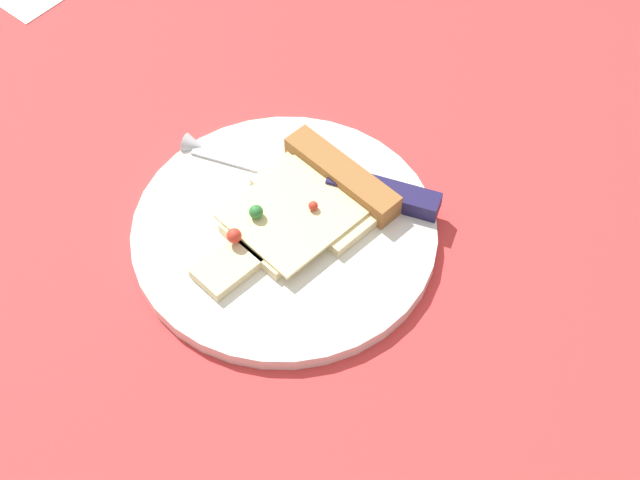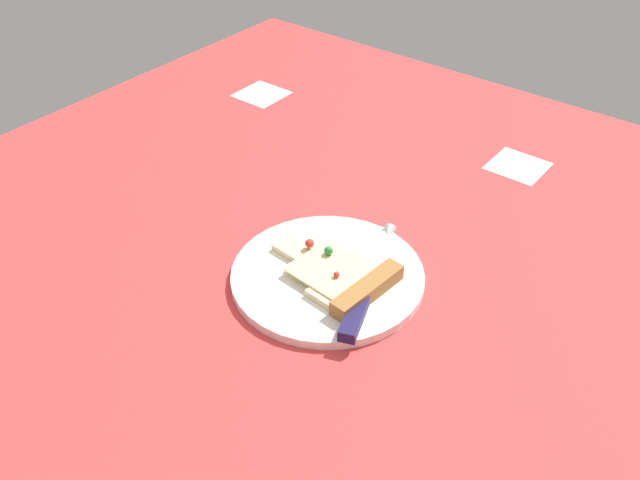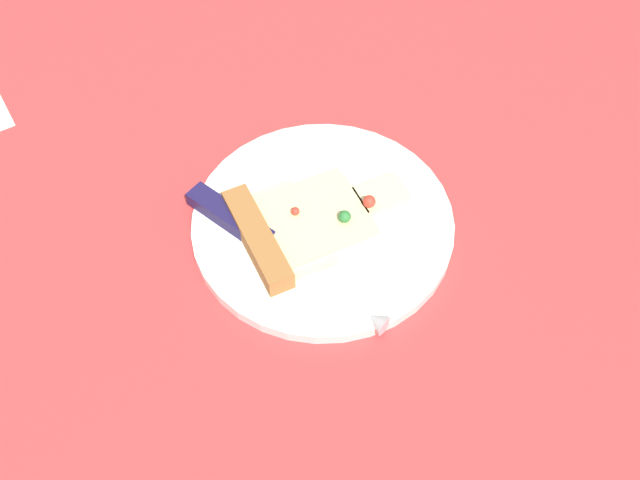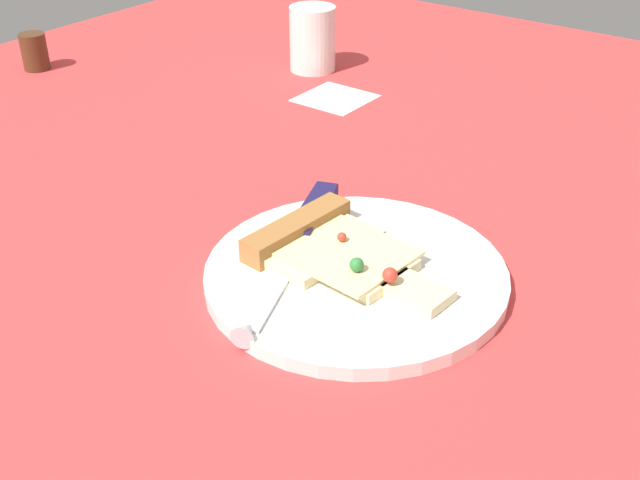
{
  "view_description": "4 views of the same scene",
  "coord_description": "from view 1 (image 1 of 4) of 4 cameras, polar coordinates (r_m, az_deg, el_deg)",
  "views": [
    {
      "loc": [
        -27.94,
        42.7,
        67.33
      ],
      "look_at": [
        3.54,
        5.61,
        1.89
      ],
      "focal_mm": 54.45,
      "sensor_mm": 36.0,
      "label": 1
    },
    {
      "loc": [
        -50.45,
        -37.2,
        62.6
      ],
      "look_at": [
        9.32,
        9.37,
        3.97
      ],
      "focal_mm": 39.17,
      "sensor_mm": 36.0,
      "label": 2
    },
    {
      "loc": [
        46.31,
        -17.35,
        63.35
      ],
      "look_at": [
        10.15,
        4.08,
        3.31
      ],
      "focal_mm": 43.38,
      "sensor_mm": 36.0,
      "label": 3
    },
    {
      "loc": [
        54.29,
        37.7,
        38.79
      ],
      "look_at": [
        7.05,
        2.4,
        2.79
      ],
      "focal_mm": 44.11,
      "sensor_mm": 36.0,
      "label": 4
    }
  ],
  "objects": [
    {
      "name": "ground_plane",
      "position": [
        0.86,
        4.23,
        -0.29
      ],
      "size": [
        155.2,
        155.2,
        3.0
      ],
      "color": "#D13838",
      "rests_on": "ground"
    },
    {
      "name": "knife",
      "position": [
        0.86,
        0.82,
        3.5
      ],
      "size": [
        23.21,
        10.39,
        2.45
      ],
      "rotation": [
        0.0,
        0.0,
        5.07
      ],
      "color": "silver",
      "rests_on": "plate"
    },
    {
      "name": "pizza_slice",
      "position": [
        0.84,
        -0.86,
        2.04
      ],
      "size": [
        12.18,
        18.03,
        2.58
      ],
      "rotation": [
        0.0,
        0.0,
        6.19
      ],
      "color": "beige",
      "rests_on": "plate"
    },
    {
      "name": "plate",
      "position": [
        0.84,
        -2.1,
        0.45
      ],
      "size": [
        26.32,
        26.32,
        1.3
      ],
      "primitive_type": "cylinder",
      "color": "white",
      "rests_on": "ground_plane"
    }
  ]
}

